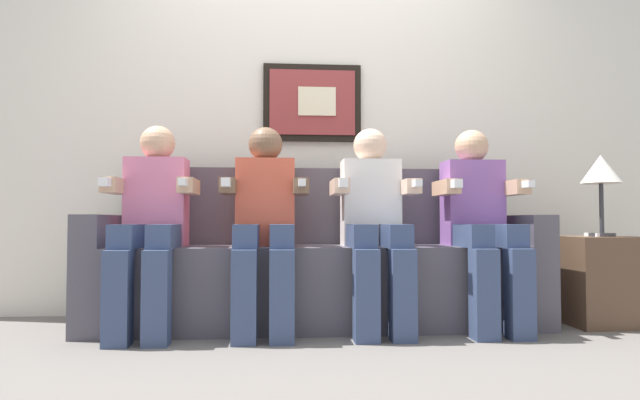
{
  "coord_description": "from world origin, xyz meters",
  "views": [
    {
      "loc": [
        -0.23,
        -2.76,
        0.59
      ],
      "look_at": [
        0.0,
        0.15,
        0.7
      ],
      "focal_mm": 30.6,
      "sensor_mm": 36.0,
      "label": 1
    }
  ],
  "objects_px": {
    "person_left_center": "(265,218)",
    "spare_remote_on_table": "(594,235)",
    "person_leftmost": "(152,217)",
    "table_lamp": "(601,173)",
    "person_right_center": "(374,218)",
    "person_rightmost": "(480,218)",
    "couch": "(318,270)",
    "side_table_right": "(600,280)"
  },
  "relations": [
    {
      "from": "table_lamp",
      "to": "spare_remote_on_table",
      "type": "bearing_deg",
      "value": 164.87
    },
    {
      "from": "table_lamp",
      "to": "person_left_center",
      "type": "bearing_deg",
      "value": -179.63
    },
    {
      "from": "couch",
      "to": "side_table_right",
      "type": "bearing_deg",
      "value": -3.84
    },
    {
      "from": "person_leftmost",
      "to": "person_right_center",
      "type": "bearing_deg",
      "value": 0.0
    },
    {
      "from": "couch",
      "to": "table_lamp",
      "type": "relative_size",
      "value": 5.45
    },
    {
      "from": "person_rightmost",
      "to": "table_lamp",
      "type": "bearing_deg",
      "value": 0.98
    },
    {
      "from": "person_left_center",
      "to": "spare_remote_on_table",
      "type": "xyz_separation_m",
      "value": [
        1.84,
        0.02,
        -0.1
      ]
    },
    {
      "from": "person_leftmost",
      "to": "table_lamp",
      "type": "bearing_deg",
      "value": 0.28
    },
    {
      "from": "person_rightmost",
      "to": "person_left_center",
      "type": "bearing_deg",
      "value": 180.0
    },
    {
      "from": "side_table_right",
      "to": "table_lamp",
      "type": "height_order",
      "value": "table_lamp"
    },
    {
      "from": "couch",
      "to": "side_table_right",
      "type": "height_order",
      "value": "couch"
    },
    {
      "from": "person_left_center",
      "to": "person_right_center",
      "type": "bearing_deg",
      "value": 0.0
    },
    {
      "from": "person_leftmost",
      "to": "person_left_center",
      "type": "relative_size",
      "value": 1.0
    },
    {
      "from": "person_right_center",
      "to": "spare_remote_on_table",
      "type": "relative_size",
      "value": 8.54
    },
    {
      "from": "person_left_center",
      "to": "person_leftmost",
      "type": "bearing_deg",
      "value": 180.0
    },
    {
      "from": "couch",
      "to": "spare_remote_on_table",
      "type": "xyz_separation_m",
      "value": [
        1.55,
        -0.15,
        0.2
      ]
    },
    {
      "from": "side_table_right",
      "to": "spare_remote_on_table",
      "type": "bearing_deg",
      "value": -145.27
    },
    {
      "from": "person_leftmost",
      "to": "spare_remote_on_table",
      "type": "bearing_deg",
      "value": 0.56
    },
    {
      "from": "side_table_right",
      "to": "table_lamp",
      "type": "bearing_deg",
      "value": -103.05
    },
    {
      "from": "person_leftmost",
      "to": "table_lamp",
      "type": "distance_m",
      "value": 2.49
    },
    {
      "from": "couch",
      "to": "person_leftmost",
      "type": "height_order",
      "value": "person_leftmost"
    },
    {
      "from": "couch",
      "to": "person_right_center",
      "type": "relative_size",
      "value": 2.26
    },
    {
      "from": "table_lamp",
      "to": "person_right_center",
      "type": "bearing_deg",
      "value": -179.47
    },
    {
      "from": "couch",
      "to": "person_leftmost",
      "type": "distance_m",
      "value": 0.95
    },
    {
      "from": "table_lamp",
      "to": "spare_remote_on_table",
      "type": "relative_size",
      "value": 3.54
    },
    {
      "from": "person_leftmost",
      "to": "person_left_center",
      "type": "bearing_deg",
      "value": 0.0
    },
    {
      "from": "couch",
      "to": "side_table_right",
      "type": "relative_size",
      "value": 5.02
    },
    {
      "from": "person_left_center",
      "to": "side_table_right",
      "type": "bearing_deg",
      "value": 1.85
    },
    {
      "from": "person_left_center",
      "to": "person_right_center",
      "type": "height_order",
      "value": "same"
    },
    {
      "from": "person_left_center",
      "to": "person_right_center",
      "type": "relative_size",
      "value": 1.0
    },
    {
      "from": "person_leftmost",
      "to": "table_lamp",
      "type": "height_order",
      "value": "person_leftmost"
    },
    {
      "from": "person_rightmost",
      "to": "side_table_right",
      "type": "distance_m",
      "value": 0.8
    },
    {
      "from": "spare_remote_on_table",
      "to": "person_right_center",
      "type": "bearing_deg",
      "value": -178.92
    },
    {
      "from": "person_leftmost",
      "to": "spare_remote_on_table",
      "type": "height_order",
      "value": "person_leftmost"
    },
    {
      "from": "person_right_center",
      "to": "spare_remote_on_table",
      "type": "distance_m",
      "value": 1.26
    },
    {
      "from": "person_right_center",
      "to": "person_rightmost",
      "type": "relative_size",
      "value": 1.0
    },
    {
      "from": "person_rightmost",
      "to": "person_leftmost",
      "type": "bearing_deg",
      "value": 180.0
    },
    {
      "from": "couch",
      "to": "spare_remote_on_table",
      "type": "relative_size",
      "value": 19.29
    },
    {
      "from": "person_right_center",
      "to": "spare_remote_on_table",
      "type": "bearing_deg",
      "value": 1.08
    },
    {
      "from": "person_left_center",
      "to": "spare_remote_on_table",
      "type": "bearing_deg",
      "value": 0.74
    },
    {
      "from": "couch",
      "to": "table_lamp",
      "type": "bearing_deg",
      "value": -5.63
    },
    {
      "from": "person_right_center",
      "to": "table_lamp",
      "type": "height_order",
      "value": "person_right_center"
    }
  ]
}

